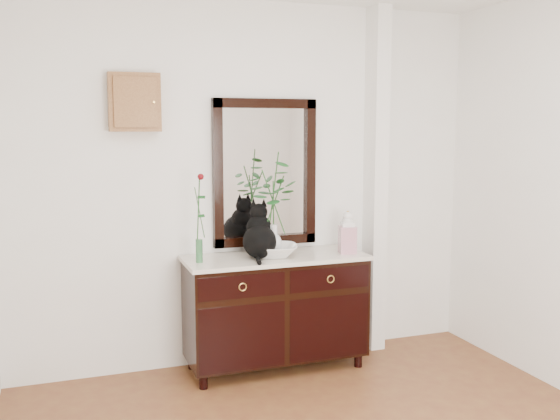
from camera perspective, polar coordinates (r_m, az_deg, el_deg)
name	(u,v)px	position (r m, az deg, el deg)	size (l,w,h in m)	color
wall_back	(252,185)	(4.68, -2.59, 2.30)	(3.60, 0.04, 2.70)	white
pilaster	(376,182)	(4.99, 8.73, 2.55)	(0.12, 0.20, 2.70)	white
sideboard	(275,306)	(4.64, -0.42, -8.76)	(1.33, 0.52, 0.82)	black
wall_mirror	(265,173)	(4.69, -1.38, 3.42)	(0.80, 0.06, 1.10)	black
key_cabinet	(135,102)	(4.45, -13.16, 9.57)	(0.35, 0.10, 0.40)	brown
cat	(260,231)	(4.46, -1.88, -1.89)	(0.28, 0.34, 0.39)	black
lotus_bowl	(273,251)	(4.52, -0.60, -3.73)	(0.35, 0.35, 0.09)	white
vase_branches	(273,202)	(4.47, -0.61, 0.69)	(0.36, 0.36, 0.75)	silver
bud_vase_rose	(199,218)	(4.31, -7.45, -0.70)	(0.08, 0.08, 0.63)	#336B3E
ginger_jar	(347,232)	(4.65, 6.19, -1.99)	(0.12, 0.12, 0.32)	white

